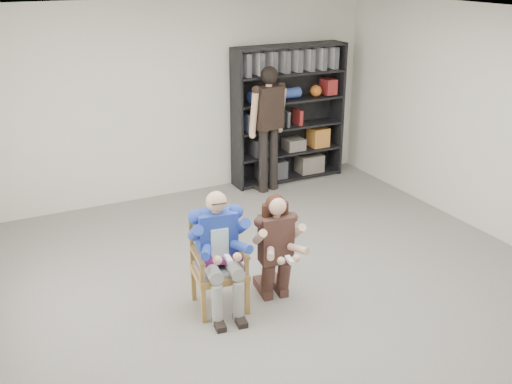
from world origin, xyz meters
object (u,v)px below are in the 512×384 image
armchair (219,265)px  standing_man (268,131)px  seated_man (219,251)px  kneeling_woman (277,249)px  bookshelf (289,114)px

armchair → standing_man: size_ratio=0.52×
seated_man → kneeling_woman: (0.58, -0.12, -0.05)m
seated_man → bookshelf: size_ratio=0.60×
kneeling_woman → armchair: bearing=176.0°
seated_man → kneeling_woman: size_ratio=1.09×
armchair → seated_man: (0.00, 0.00, 0.14)m
kneeling_woman → bookshelf: (1.87, 3.10, 0.48)m
armchair → bookshelf: 3.90m
armchair → bookshelf: bearing=58.2°
armchair → bookshelf: (2.45, 2.98, 0.57)m
standing_man → bookshelf: bearing=19.7°
seated_man → standing_man: size_ratio=0.67×
armchair → standing_man: 3.34m
bookshelf → armchair: bearing=-129.5°
seated_man → standing_man: bearing=61.7°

